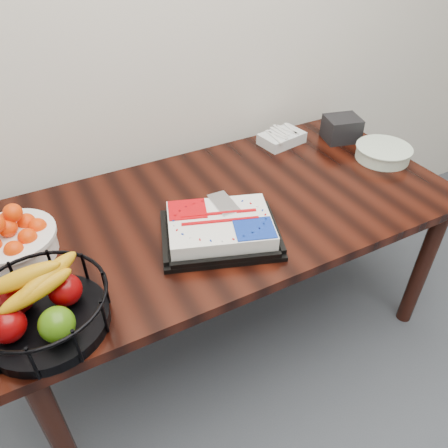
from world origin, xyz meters
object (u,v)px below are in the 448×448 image
tangerine_bowl (11,237)px  fruit_basket (42,307)px  cake_tray (220,229)px  table (228,221)px  plate_stack (383,153)px  napkin_box (341,129)px

tangerine_bowl → fruit_basket: fruit_basket is taller
fruit_basket → cake_tray: bearing=11.1°
table → plate_stack: bearing=-1.3°
tangerine_bowl → napkin_box: size_ratio=1.81×
table → fruit_basket: fruit_basket is taller
fruit_basket → tangerine_bowl: bearing=95.7°
table → fruit_basket: size_ratio=4.89×
table → tangerine_bowl: 0.79m
cake_tray → napkin_box: (0.87, 0.39, 0.02)m
table → fruit_basket: 0.81m
plate_stack → napkin_box: size_ratio=1.57×
tangerine_bowl → fruit_basket: 0.36m
cake_tray → tangerine_bowl: size_ratio=1.71×
table → cake_tray: size_ratio=3.65×
fruit_basket → napkin_box: (1.48, 0.51, -0.02)m
tangerine_bowl → plate_stack: tangerine_bowl is taller
plate_stack → cake_tray: bearing=-170.9°
cake_tray → plate_stack: size_ratio=1.99×
table → cake_tray: bearing=-126.6°
table → napkin_box: napkin_box is taller
cake_tray → napkin_box: 0.95m
fruit_basket → plate_stack: size_ratio=1.48×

